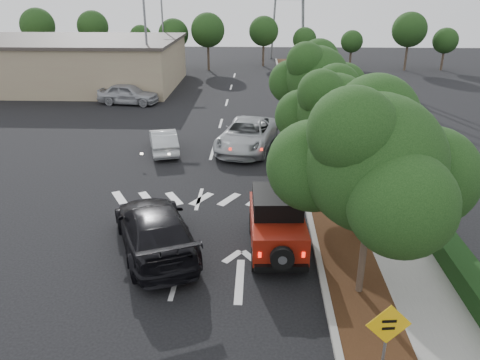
# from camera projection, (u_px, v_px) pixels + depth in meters

# --- Properties ---
(ground) EXTENTS (120.00, 120.00, 0.00)m
(ground) POSITION_uv_depth(u_px,v_px,m) (176.00, 279.00, 14.72)
(ground) COLOR black
(ground) RESTS_ON ground
(curb) EXTENTS (0.20, 70.00, 0.15)m
(curb) POSITION_uv_depth(u_px,v_px,m) (296.00, 153.00, 25.59)
(curb) COLOR #9E9B93
(curb) RESTS_ON ground
(planting_strip) EXTENTS (1.80, 70.00, 0.12)m
(planting_strip) POSITION_uv_depth(u_px,v_px,m) (314.00, 153.00, 25.55)
(planting_strip) COLOR black
(planting_strip) RESTS_ON ground
(sidewalk) EXTENTS (2.00, 70.00, 0.12)m
(sidewalk) POSITION_uv_depth(u_px,v_px,m) (349.00, 154.00, 25.48)
(sidewalk) COLOR gray
(sidewalk) RESTS_ON ground
(hedge) EXTENTS (0.80, 70.00, 0.80)m
(hedge) POSITION_uv_depth(u_px,v_px,m) (376.00, 148.00, 25.30)
(hedge) COLOR black
(hedge) RESTS_ON ground
(commercial_building) EXTENTS (22.00, 12.00, 4.00)m
(commercial_building) POSITION_uv_depth(u_px,v_px,m) (54.00, 64.00, 42.20)
(commercial_building) COLOR gray
(commercial_building) RESTS_ON ground
(transmission_tower) EXTENTS (7.00, 4.00, 28.00)m
(transmission_tower) POSITION_uv_depth(u_px,v_px,m) (287.00, 59.00, 58.75)
(transmission_tower) COLOR slate
(transmission_tower) RESTS_ON ground
(street_tree_near) EXTENTS (3.80, 3.80, 5.92)m
(street_tree_near) POSITION_uv_depth(u_px,v_px,m) (358.00, 293.00, 14.05)
(street_tree_near) COLOR black
(street_tree_near) RESTS_ON ground
(street_tree_mid) EXTENTS (3.20, 3.20, 5.32)m
(street_tree_mid) POSITION_uv_depth(u_px,v_px,m) (327.00, 196.00, 20.51)
(street_tree_mid) COLOR black
(street_tree_mid) RESTS_ON ground
(street_tree_far) EXTENTS (3.40, 3.40, 5.62)m
(street_tree_far) POSITION_uv_depth(u_px,v_px,m) (312.00, 149.00, 26.50)
(street_tree_far) COLOR black
(street_tree_far) RESTS_ON ground
(light_pole_a) EXTENTS (2.00, 0.22, 9.00)m
(light_pole_a) POSITION_uv_depth(u_px,v_px,m) (151.00, 96.00, 38.93)
(light_pole_a) COLOR slate
(light_pole_a) RESTS_ON ground
(light_pole_b) EXTENTS (2.00, 0.22, 9.00)m
(light_pole_b) POSITION_uv_depth(u_px,v_px,m) (166.00, 72.00, 50.03)
(light_pole_b) COLOR slate
(light_pole_b) RESTS_ON ground
(red_jeep) EXTENTS (1.96, 4.08, 2.05)m
(red_jeep) POSITION_uv_depth(u_px,v_px,m) (276.00, 221.00, 16.14)
(red_jeep) COLOR black
(red_jeep) RESTS_ON ground
(silver_suv_ahead) EXTENTS (3.86, 6.34, 1.64)m
(silver_suv_ahead) POSITION_uv_depth(u_px,v_px,m) (247.00, 135.00, 26.18)
(silver_suv_ahead) COLOR #A2A6AA
(silver_suv_ahead) RESTS_ON ground
(black_suv_oncoming) EXTENTS (4.25, 6.09, 1.64)m
(black_suv_oncoming) POSITION_uv_depth(u_px,v_px,m) (155.00, 229.00, 16.07)
(black_suv_oncoming) COLOR black
(black_suv_oncoming) RESTS_ON ground
(silver_sedan_oncoming) EXTENTS (2.37, 4.14, 1.29)m
(silver_sedan_oncoming) POSITION_uv_depth(u_px,v_px,m) (164.00, 141.00, 25.75)
(silver_sedan_oncoming) COLOR #B9BDC2
(silver_sedan_oncoming) RESTS_ON ground
(parked_suv) EXTENTS (4.87, 2.52, 1.58)m
(parked_suv) POSITION_uv_depth(u_px,v_px,m) (128.00, 94.00, 36.09)
(parked_suv) COLOR #A0A1A7
(parked_suv) RESTS_ON ground
(speed_hump_sign) EXTENTS (1.02, 0.13, 2.17)m
(speed_hump_sign) POSITION_uv_depth(u_px,v_px,m) (387.00, 334.00, 10.24)
(speed_hump_sign) COLOR slate
(speed_hump_sign) RESTS_ON ground
(terracotta_planter) EXTENTS (0.77, 0.77, 1.34)m
(terracotta_planter) POSITION_uv_depth(u_px,v_px,m) (371.00, 216.00, 16.79)
(terracotta_planter) COLOR brown
(terracotta_planter) RESTS_ON ground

